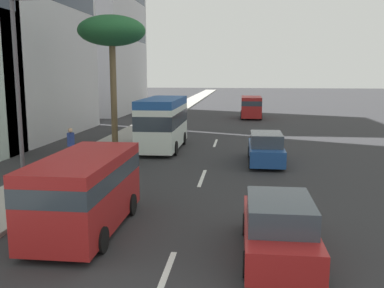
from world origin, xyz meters
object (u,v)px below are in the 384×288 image
van_lead (251,106)px  car_fourth (279,228)px  pedestrian_near_lamp (71,144)px  car_second (266,149)px  street_lamp (20,80)px  minibus_fifth (163,122)px  palm_tree (112,33)px  van_third (85,188)px  pedestrian_mid_block (137,119)px

van_lead → car_fourth: van_lead is taller
pedestrian_near_lamp → car_second: bearing=-63.9°
pedestrian_near_lamp → street_lamp: (-7.48, -1.48, 3.38)m
minibus_fifth → pedestrian_near_lamp: minibus_fifth is taller
van_lead → palm_tree: 22.05m
van_third → pedestrian_near_lamp: van_third is taller
van_third → pedestrian_near_lamp: (8.83, 4.07, -0.17)m
van_third → pedestrian_mid_block: (21.52, 3.71, -0.25)m
street_lamp → car_second: bearing=-42.8°
van_third → street_lamp: bearing=-117.5°
minibus_fifth → street_lamp: 13.33m
car_fourth → minibus_fifth: (15.40, 5.92, 0.99)m
van_lead → minibus_fifth: minibus_fifth is taller
van_third → pedestrian_mid_block: van_third is taller
car_second → palm_tree: (3.52, 9.32, 6.42)m
pedestrian_near_lamp → palm_tree: 8.06m
palm_tree → car_fourth: bearing=-149.5°
van_lead → minibus_fifth: (-19.19, 5.90, 0.44)m
minibus_fifth → pedestrian_mid_block: (7.35, 3.48, -0.67)m
van_third → pedestrian_near_lamp: bearing=-155.3°
car_second → pedestrian_mid_block: size_ratio=2.67×
car_second → pedestrian_near_lamp: bearing=100.0°
street_lamp → pedestrian_near_lamp: bearing=11.2°
car_second → van_third: (-10.60, 6.00, 0.56)m
van_lead → pedestrian_mid_block: size_ratio=2.72×
van_third → palm_tree: size_ratio=0.65×
minibus_fifth → street_lamp: bearing=-10.4°
van_lead → pedestrian_mid_block: 15.11m
minibus_fifth → van_lead: bearing=162.9°
van_third → minibus_fifth: (14.17, 0.22, 0.42)m
van_lead → van_third: bearing=170.3°
pedestrian_mid_block → palm_tree: palm_tree is taller
minibus_fifth → palm_tree: (-0.05, 3.10, 5.45)m
van_lead → van_third: van_third is taller
car_second → van_third: size_ratio=0.87×
van_lead → street_lamp: (-32.01, 8.27, 3.24)m
car_second → street_lamp: bearing=137.2°
car_fourth → minibus_fifth: minibus_fifth is taller
van_third → car_fourth: bearing=77.8°
pedestrian_near_lamp → palm_tree: (5.29, -0.74, 6.04)m
car_second → minibus_fifth: minibus_fifth is taller
car_fourth → pedestrian_mid_block: 24.62m
minibus_fifth → pedestrian_near_lamp: bearing=-35.8°
van_third → van_lead: bearing=170.3°
car_fourth → street_lamp: 9.47m
pedestrian_mid_block → street_lamp: size_ratio=0.24×
pedestrian_mid_block → minibus_fifth: bearing=83.7°
minibus_fifth → car_fourth: bearing=21.0°
car_second → palm_tree: palm_tree is taller
pedestrian_near_lamp → pedestrian_mid_block: size_ratio=1.07×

